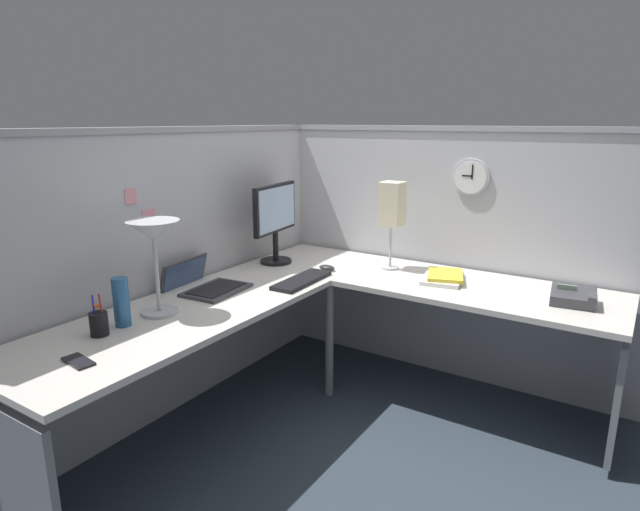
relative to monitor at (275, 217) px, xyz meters
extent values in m
plane|color=#2D3842|center=(-0.28, -0.64, -1.02)|extent=(6.80, 6.80, 0.00)
cube|color=#B2B2B7|center=(-0.65, 0.23, -0.25)|extent=(2.57, 0.10, 1.55)
cube|color=#939399|center=(-0.65, 0.23, 0.54)|extent=(2.57, 0.12, 0.03)
cube|color=#B2B2B7|center=(0.59, -0.90, -0.25)|extent=(0.10, 2.37, 1.55)
cube|color=#939399|center=(0.59, -0.90, 0.54)|extent=(0.12, 2.37, 0.03)
cube|color=beige|center=(-0.66, -0.17, -0.31)|extent=(2.35, 0.66, 0.03)
cube|color=beige|center=(0.19, -1.24, -0.31)|extent=(0.66, 1.49, 0.03)
cylinder|color=slate|center=(-0.12, -0.48, -0.67)|extent=(0.05, 0.05, 0.70)
cube|color=slate|center=(-1.81, -0.17, -0.67)|extent=(0.03, 0.58, 0.60)
cube|color=slate|center=(0.19, -1.97, -0.67)|extent=(0.58, 0.03, 0.60)
cylinder|color=black|center=(0.00, 0.00, -0.28)|extent=(0.20, 0.20, 0.02)
cylinder|color=black|center=(0.00, 0.00, -0.18)|extent=(0.04, 0.04, 0.20)
cube|color=black|center=(0.00, 0.00, 0.06)|extent=(0.46, 0.09, 0.30)
cube|color=#99B2D1|center=(0.00, -0.02, 0.06)|extent=(0.42, 0.06, 0.26)
cube|color=#38383D|center=(-0.64, -0.09, -0.29)|extent=(0.36, 0.27, 0.02)
cube|color=black|center=(-0.64, -0.09, -0.28)|extent=(0.30, 0.20, 0.00)
cube|color=#38383D|center=(-0.66, 0.14, -0.25)|extent=(0.34, 0.10, 0.22)
cube|color=#384C72|center=(-0.66, 0.13, -0.25)|extent=(0.31, 0.08, 0.18)
cube|color=black|center=(-0.26, -0.38, -0.28)|extent=(0.43, 0.15, 0.02)
ellipsoid|color=#232326|center=(0.02, -0.37, -0.28)|extent=(0.06, 0.10, 0.03)
cylinder|color=#B7BABF|center=(-1.03, -0.10, -0.29)|extent=(0.17, 0.17, 0.02)
cylinder|color=#B7BABF|center=(-1.03, -0.10, -0.09)|extent=(0.02, 0.02, 0.38)
cone|color=#B7BABF|center=(-1.03, -0.10, 0.11)|extent=(0.24, 0.24, 0.09)
cylinder|color=black|center=(-1.34, -0.09, -0.24)|extent=(0.08, 0.08, 0.10)
cylinder|color=#1E1EB2|center=(-1.35, -0.08, -0.18)|extent=(0.01, 0.01, 0.13)
cylinder|color=#B21E1E|center=(-1.33, -0.09, -0.18)|extent=(0.01, 0.02, 0.13)
cylinder|color=#D8591E|center=(-1.34, -0.07, -0.17)|extent=(0.03, 0.03, 0.01)
cube|color=black|center=(-1.55, -0.25, -0.29)|extent=(0.09, 0.15, 0.01)
cylinder|color=#26598C|center=(-1.22, -0.08, -0.18)|extent=(0.07, 0.07, 0.22)
cube|color=#38383D|center=(0.16, -1.71, -0.26)|extent=(0.21, 0.22, 0.10)
cube|color=#8CA58C|center=(0.16, -1.68, -0.22)|extent=(0.02, 0.09, 0.04)
cube|color=#38383D|center=(0.17, -1.79, -0.24)|extent=(0.19, 0.06, 0.04)
cube|color=silver|center=(0.19, -1.03, -0.28)|extent=(0.32, 0.26, 0.02)
cube|color=yellow|center=(0.20, -1.04, -0.26)|extent=(0.31, 0.27, 0.02)
cylinder|color=#B7BABF|center=(0.27, -0.67, -0.29)|extent=(0.11, 0.11, 0.01)
cylinder|color=#B7BABF|center=(0.27, -0.67, -0.15)|extent=(0.02, 0.02, 0.27)
cube|color=beige|center=(0.27, -0.67, 0.11)|extent=(0.13, 0.13, 0.26)
cylinder|color=#B7BABF|center=(0.53, -1.05, 0.26)|extent=(0.03, 0.22, 0.22)
cylinder|color=white|center=(0.52, -1.05, 0.26)|extent=(0.00, 0.19, 0.19)
cube|color=black|center=(0.51, -1.03, 0.27)|extent=(0.00, 0.06, 0.01)
cube|color=black|center=(0.51, -1.06, 0.30)|extent=(0.00, 0.01, 0.08)
cube|color=pink|center=(-0.92, 0.18, 0.23)|extent=(0.07, 0.00, 0.08)
cube|color=pink|center=(-0.82, 0.18, 0.12)|extent=(0.08, 0.00, 0.06)
camera|label=1|loc=(-2.60, -2.00, 0.59)|focal=29.74mm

